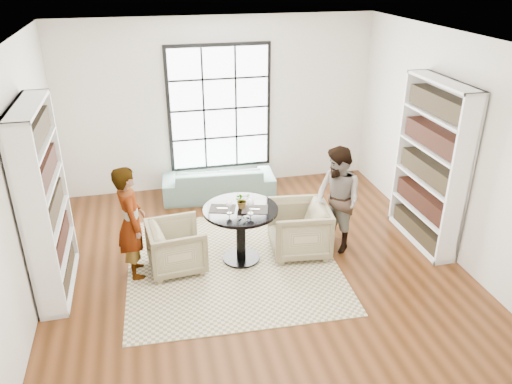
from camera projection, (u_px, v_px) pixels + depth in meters
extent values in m
plane|color=#5B3015|center=(259.00, 272.00, 6.73)|extent=(6.00, 6.00, 0.00)
plane|color=silver|center=(219.00, 105.00, 8.72)|extent=(5.50, 0.00, 5.50)
plane|color=silver|center=(18.00, 192.00, 5.52)|extent=(0.00, 6.00, 6.00)
plane|color=silver|center=(459.00, 152.00, 6.65)|extent=(0.00, 6.00, 6.00)
plane|color=silver|center=(360.00, 334.00, 3.45)|extent=(5.50, 0.00, 5.50)
plane|color=white|center=(259.00, 43.00, 5.44)|extent=(6.00, 6.00, 0.00)
cube|color=black|center=(220.00, 108.00, 8.73)|extent=(1.82, 0.06, 2.22)
cube|color=white|center=(220.00, 109.00, 8.69)|extent=(1.70, 0.02, 2.10)
cube|color=#C7B595|center=(232.00, 263.00, 6.92)|extent=(2.95, 2.95, 0.01)
cylinder|color=black|center=(241.00, 258.00, 7.01)|extent=(0.52, 0.52, 0.04)
cylinder|color=black|center=(241.00, 235.00, 6.85)|extent=(0.13, 0.13, 0.73)
cylinder|color=black|center=(241.00, 210.00, 6.68)|extent=(1.01, 1.01, 0.04)
imported|color=slate|center=(219.00, 182.00, 8.73)|extent=(1.98, 0.90, 0.56)
imported|color=tan|center=(177.00, 247.00, 6.69)|extent=(0.81, 0.79, 0.67)
imported|color=tan|center=(299.00, 229.00, 7.04)|extent=(0.90, 0.88, 0.75)
imported|color=gray|center=(131.00, 223.00, 6.38)|extent=(0.44, 0.61, 1.55)
imported|color=gray|center=(337.00, 200.00, 6.99)|extent=(0.77, 0.88, 1.54)
cube|color=black|center=(222.00, 209.00, 6.66)|extent=(0.40, 0.34, 0.01)
cube|color=black|center=(255.00, 209.00, 6.64)|extent=(0.40, 0.34, 0.01)
cylinder|color=silver|center=(229.00, 213.00, 6.54)|extent=(0.06, 0.06, 0.01)
cylinder|color=silver|center=(229.00, 210.00, 6.52)|extent=(0.01, 0.01, 0.10)
sphere|color=maroon|center=(229.00, 204.00, 6.49)|extent=(0.08, 0.08, 0.08)
ellipsoid|color=white|center=(229.00, 204.00, 6.49)|extent=(0.08, 0.08, 0.09)
cylinder|color=silver|center=(251.00, 213.00, 6.53)|extent=(0.08, 0.08, 0.01)
cylinder|color=silver|center=(251.00, 209.00, 6.51)|extent=(0.01, 0.01, 0.12)
sphere|color=maroon|center=(251.00, 203.00, 6.47)|extent=(0.09, 0.09, 0.09)
ellipsoid|color=white|center=(251.00, 203.00, 6.47)|extent=(0.10, 0.10, 0.11)
imported|color=gray|center=(242.00, 200.00, 6.65)|extent=(0.23, 0.21, 0.22)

